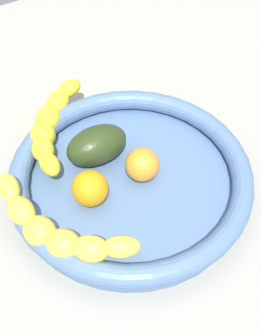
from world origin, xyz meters
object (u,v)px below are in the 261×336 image
object	(u,v)px
fruit_bowl	(130,179)
orange_front	(143,166)
banana_draped_left	(55,230)
banana_draped_right	(51,125)
avocado_dark	(97,145)
orange_mid_left	(91,189)

from	to	relation	value
fruit_bowl	orange_front	distance (cm)	2.85
banana_draped_left	banana_draped_right	world-z (taller)	banana_draped_left
fruit_bowl	avocado_dark	distance (cm)	7.26
banana_draped_left	avocado_dark	distance (cm)	16.04
banana_draped_left	banana_draped_right	xyz separation A→B (cm)	(-18.26, 7.76, -0.45)
orange_mid_left	avocado_dark	bearing A→B (deg)	145.65
fruit_bowl	orange_mid_left	xyz separation A→B (cm)	(0.22, -6.62, 2.09)
avocado_dark	fruit_bowl	bearing A→B (deg)	16.57
banana_draped_left	orange_front	world-z (taller)	banana_draped_left
banana_draped_left	orange_mid_left	distance (cm)	8.27
orange_mid_left	avocado_dark	distance (cm)	8.25
orange_front	avocado_dark	xyz separation A→B (cm)	(-6.81, -3.97, 0.30)
banana_draped_right	orange_front	size ratio (longest dim) A/B	3.47
banana_draped_left	orange_front	size ratio (longest dim) A/B	4.06
banana_draped_right	orange_mid_left	distance (cm)	14.33
banana_draped_right	avocado_dark	size ratio (longest dim) A/B	1.84
avocado_dark	orange_front	bearing A→B (deg)	30.24
fruit_bowl	orange_mid_left	size ratio (longest dim) A/B	6.82
banana_draped_right	avocado_dark	bearing A→B (deg)	28.85
orange_mid_left	avocado_dark	size ratio (longest dim) A/B	0.55
banana_draped_left	banana_draped_right	bearing A→B (deg)	156.98
fruit_bowl	banana_draped_left	distance (cm)	14.73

